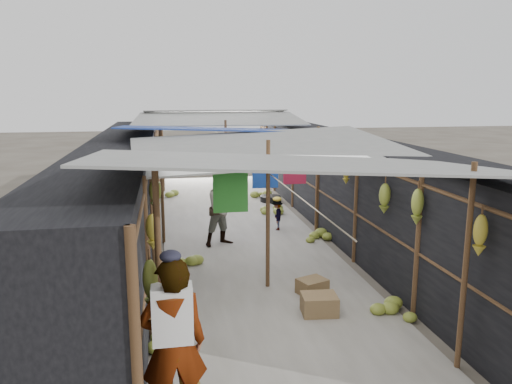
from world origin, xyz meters
TOP-DOWN VIEW (x-y plane):
  - ground at (0.00, 0.00)m, footprint 80.00×80.00m
  - aisle_slab at (0.00, 6.50)m, footprint 3.60×16.00m
  - stall_left at (-2.70, 6.50)m, footprint 1.40×15.00m
  - stall_right at (2.70, 6.50)m, footprint 1.40×15.00m
  - crate_near at (0.68, 2.54)m, footprint 0.56×0.51m
  - crate_mid at (0.56, 1.77)m, footprint 0.58×0.48m
  - crate_back at (0.08, 10.92)m, footprint 0.45×0.39m
  - black_basin at (1.47, 9.76)m, footprint 0.65×0.65m
  - vendor_elderly at (-1.67, -0.49)m, footprint 0.71×0.50m
  - shopper_blue at (-0.49, 5.59)m, footprint 0.99×0.89m
  - vendor_seated at (0.96, 6.54)m, footprint 0.36×0.55m
  - market_canopy at (0.02, 6.83)m, footprint 5.62×15.20m
  - hanging_bananas at (-0.05, 6.74)m, footprint 3.96×14.03m
  - floor_bananas at (0.15, 6.63)m, footprint 3.97×10.43m

SIDE VIEW (x-z plane):
  - ground at x=0.00m, z-range 0.00..0.00m
  - aisle_slab at x=0.00m, z-range 0.00..0.02m
  - black_basin at x=1.47m, z-range 0.00..0.19m
  - crate_back at x=0.08m, z-range 0.00..0.26m
  - crate_near at x=0.68m, z-range 0.00..0.28m
  - floor_bananas at x=0.15m, z-range -0.02..0.30m
  - crate_mid at x=0.56m, z-range 0.00..0.32m
  - vendor_seated at x=0.96m, z-range 0.00..0.79m
  - shopper_blue at x=-0.49m, z-range 0.00..1.69m
  - vendor_elderly at x=-1.67m, z-range 0.00..1.83m
  - stall_left at x=-2.70m, z-range 0.00..2.30m
  - stall_right at x=2.70m, z-range 0.00..2.30m
  - hanging_bananas at x=-0.05m, z-range 1.28..2.10m
  - market_canopy at x=0.02m, z-range 1.02..3.79m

